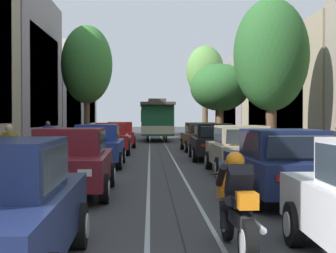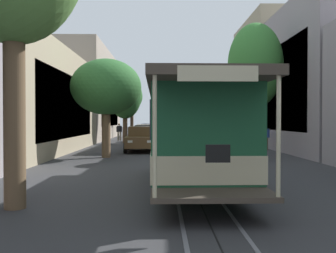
{
  "view_description": "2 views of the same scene",
  "coord_description": "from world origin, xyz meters",
  "px_view_note": "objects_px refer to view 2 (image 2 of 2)",
  "views": [
    {
      "loc": [
        -0.48,
        -3.85,
        1.83
      ],
      "look_at": [
        0.16,
        14.62,
        1.52
      ],
      "focal_mm": 54.78,
      "sensor_mm": 36.0,
      "label": 1
    },
    {
      "loc": [
        0.91,
        48.82,
        1.99
      ],
      "look_at": [
        0.28,
        7.16,
        1.29
      ],
      "focal_mm": 41.52,
      "sensor_mm": 36.0,
      "label": 2
    }
  ],
  "objects_px": {
    "parked_car_beige_mid_right": "(145,133)",
    "street_tree_kerb_right_second": "(125,94)",
    "cable_car_trolley": "(192,131)",
    "street_tree_kerb_left_near": "(207,96)",
    "street_tree_kerb_right_near": "(132,97)",
    "pedestrian_on_left_pavement": "(218,131)",
    "motorcycle_with_rider": "(164,131)",
    "parked_car_blue_mid_left": "(201,134)",
    "parked_car_navy_second_right": "(148,131)",
    "parked_car_red_fifth_left": "(224,143)",
    "parked_car_white_near_right": "(150,130)",
    "parked_car_black_fourth_right": "(145,135)",
    "parked_car_maroon_second_left": "(194,131)",
    "street_tree_kerb_right_mid": "(106,88)",
    "street_tree_kerb_left_second": "(255,66)",
    "street_sign_post": "(202,123)",
    "parked_car_navy_near_left": "(189,130)",
    "fire_hydrant": "(131,136)",
    "parked_car_red_fourth_left": "(212,137)",
    "pedestrian_on_right_pavement": "(265,136)",
    "pedestrian_crossing_far": "(119,131)",
    "parked_car_brown_fifth_right": "(141,139)"
  },
  "relations": [
    {
      "from": "parked_car_blue_mid_left",
      "to": "motorcycle_with_rider",
      "type": "distance_m",
      "value": 12.93
    },
    {
      "from": "cable_car_trolley",
      "to": "street_tree_kerb_left_near",
      "type": "bearing_deg",
      "value": -97.33
    },
    {
      "from": "fire_hydrant",
      "to": "parked_car_beige_mid_right",
      "type": "bearing_deg",
      "value": 119.93
    },
    {
      "from": "street_tree_kerb_right_near",
      "to": "pedestrian_crossing_far",
      "type": "relative_size",
      "value": 3.73
    },
    {
      "from": "parked_car_maroon_second_left",
      "to": "pedestrian_on_left_pavement",
      "type": "relative_size",
      "value": 2.67
    },
    {
      "from": "street_tree_kerb_right_near",
      "to": "street_tree_kerb_right_second",
      "type": "height_order",
      "value": "street_tree_kerb_right_second"
    },
    {
      "from": "parked_car_red_fifth_left",
      "to": "street_tree_kerb_right_near",
      "type": "bearing_deg",
      "value": -74.22
    },
    {
      "from": "street_tree_kerb_right_second",
      "to": "pedestrian_on_left_pavement",
      "type": "distance_m",
      "value": 10.25
    },
    {
      "from": "parked_car_red_fifth_left",
      "to": "pedestrian_on_right_pavement",
      "type": "bearing_deg",
      "value": -125.41
    },
    {
      "from": "parked_car_blue_mid_left",
      "to": "parked_car_navy_second_right",
      "type": "xyz_separation_m",
      "value": [
        4.87,
        -8.17,
        0.0
      ]
    },
    {
      "from": "street_tree_kerb_left_near",
      "to": "parked_car_beige_mid_right",
      "type": "bearing_deg",
      "value": 54.66
    },
    {
      "from": "street_tree_kerb_left_second",
      "to": "street_sign_post",
      "type": "xyz_separation_m",
      "value": [
        0.56,
        -23.46,
        -3.43
      ]
    },
    {
      "from": "parked_car_navy_second_right",
      "to": "parked_car_black_fourth_right",
      "type": "height_order",
      "value": "same"
    },
    {
      "from": "parked_car_beige_mid_right",
      "to": "fire_hydrant",
      "type": "xyz_separation_m",
      "value": [
        1.53,
        -2.65,
        -0.38
      ]
    },
    {
      "from": "parked_car_maroon_second_left",
      "to": "pedestrian_crossing_far",
      "type": "height_order",
      "value": "pedestrian_crossing_far"
    },
    {
      "from": "parked_car_navy_second_right",
      "to": "parked_car_blue_mid_left",
      "type": "bearing_deg",
      "value": 120.81
    },
    {
      "from": "street_tree_kerb_left_second",
      "to": "pedestrian_on_right_pavement",
      "type": "xyz_separation_m",
      "value": [
        -1.59,
        -3.75,
        -4.09
      ]
    },
    {
      "from": "fire_hydrant",
      "to": "street_sign_post",
      "type": "relative_size",
      "value": 0.33
    },
    {
      "from": "parked_car_white_near_right",
      "to": "street_tree_kerb_left_near",
      "type": "height_order",
      "value": "street_tree_kerb_left_near"
    },
    {
      "from": "parked_car_maroon_second_left",
      "to": "parked_car_red_fourth_left",
      "type": "height_order",
      "value": "same"
    },
    {
      "from": "parked_car_maroon_second_left",
      "to": "street_tree_kerb_right_mid",
      "type": "distance_m",
      "value": 20.91
    },
    {
      "from": "parked_car_white_near_right",
      "to": "parked_car_black_fourth_right",
      "type": "xyz_separation_m",
      "value": [
        -0.15,
        16.48,
        0.0
      ]
    },
    {
      "from": "parked_car_white_near_right",
      "to": "parked_car_black_fourth_right",
      "type": "height_order",
      "value": "same"
    },
    {
      "from": "parked_car_beige_mid_right",
      "to": "street_tree_kerb_right_near",
      "type": "height_order",
      "value": "street_tree_kerb_right_near"
    },
    {
      "from": "parked_car_beige_mid_right",
      "to": "pedestrian_on_left_pavement",
      "type": "xyz_separation_m",
      "value": [
        -7.01,
        -1.93,
        0.13
      ]
    },
    {
      "from": "street_tree_kerb_left_second",
      "to": "pedestrian_crossing_far",
      "type": "xyz_separation_m",
      "value": [
        9.39,
        -16.02,
        -4.08
      ]
    },
    {
      "from": "parked_car_beige_mid_right",
      "to": "pedestrian_crossing_far",
      "type": "relative_size",
      "value": 2.61
    },
    {
      "from": "parked_car_brown_fifth_right",
      "to": "street_tree_kerb_left_near",
      "type": "distance_m",
      "value": 22.35
    },
    {
      "from": "parked_car_red_fourth_left",
      "to": "parked_car_black_fourth_right",
      "type": "relative_size",
      "value": 1.01
    },
    {
      "from": "parked_car_beige_mid_right",
      "to": "street_tree_kerb_right_second",
      "type": "height_order",
      "value": "street_tree_kerb_right_second"
    },
    {
      "from": "pedestrian_on_right_pavement",
      "to": "motorcycle_with_rider",
      "type": "bearing_deg",
      "value": -72.13
    },
    {
      "from": "parked_car_blue_mid_left",
      "to": "street_sign_post",
      "type": "xyz_separation_m",
      "value": [
        -1.27,
        -11.84,
        0.8
      ]
    },
    {
      "from": "parked_car_blue_mid_left",
      "to": "street_tree_kerb_left_second",
      "type": "height_order",
      "value": "street_tree_kerb_left_second"
    },
    {
      "from": "street_tree_kerb_left_near",
      "to": "street_tree_kerb_right_second",
      "type": "xyz_separation_m",
      "value": [
        8.46,
        12.14,
        -0.58
      ]
    },
    {
      "from": "street_tree_kerb_right_near",
      "to": "pedestrian_on_right_pavement",
      "type": "relative_size",
      "value": 3.76
    },
    {
      "from": "parked_car_red_fifth_left",
      "to": "motorcycle_with_rider",
      "type": "bearing_deg",
      "value": -83.09
    },
    {
      "from": "parked_car_navy_second_right",
      "to": "street_tree_kerb_right_near",
      "type": "relative_size",
      "value": 0.71
    },
    {
      "from": "parked_car_beige_mid_right",
      "to": "street_tree_kerb_right_second",
      "type": "xyz_separation_m",
      "value": [
        1.63,
        2.51,
        3.39
      ]
    },
    {
      "from": "parked_car_navy_second_right",
      "to": "street_tree_kerb_left_near",
      "type": "height_order",
      "value": "street_tree_kerb_left_near"
    },
    {
      "from": "cable_car_trolley",
      "to": "street_sign_post",
      "type": "bearing_deg",
      "value": -96.38
    },
    {
      "from": "parked_car_navy_near_left",
      "to": "parked_car_beige_mid_right",
      "type": "xyz_separation_m",
      "value": [
        4.79,
        10.89,
        0.0
      ]
    },
    {
      "from": "parked_car_red_fifth_left",
      "to": "street_tree_kerb_right_second",
      "type": "relative_size",
      "value": 0.69
    },
    {
      "from": "cable_car_trolley",
      "to": "motorcycle_with_rider",
      "type": "relative_size",
      "value": 4.61
    },
    {
      "from": "cable_car_trolley",
      "to": "fire_hydrant",
      "type": "relative_size",
      "value": 10.9
    },
    {
      "from": "street_tree_kerb_left_near",
      "to": "parked_car_white_near_right",
      "type": "bearing_deg",
      "value": -11.14
    },
    {
      "from": "parked_car_black_fourth_right",
      "to": "street_tree_kerb_left_second",
      "type": "distance_m",
      "value": 11.7
    },
    {
      "from": "parked_car_navy_second_right",
      "to": "street_tree_kerb_left_second",
      "type": "xyz_separation_m",
      "value": [
        -6.71,
        19.79,
        4.23
      ]
    },
    {
      "from": "parked_car_navy_near_left",
      "to": "parked_car_white_near_right",
      "type": "xyz_separation_m",
      "value": [
        4.73,
        -0.07,
        0.0
      ]
    },
    {
      "from": "pedestrian_on_left_pavement",
      "to": "motorcycle_with_rider",
      "type": "bearing_deg",
      "value": -56.8
    },
    {
      "from": "parked_car_red_fourth_left",
      "to": "parked_car_navy_second_right",
      "type": "height_order",
      "value": "same"
    }
  ]
}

